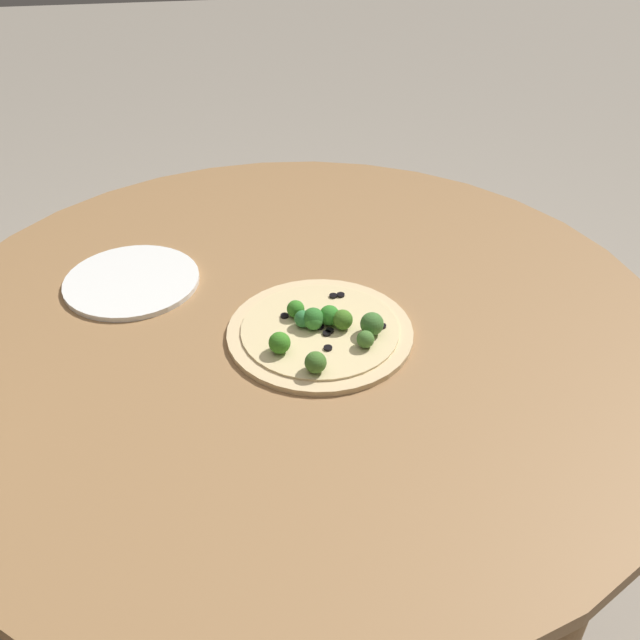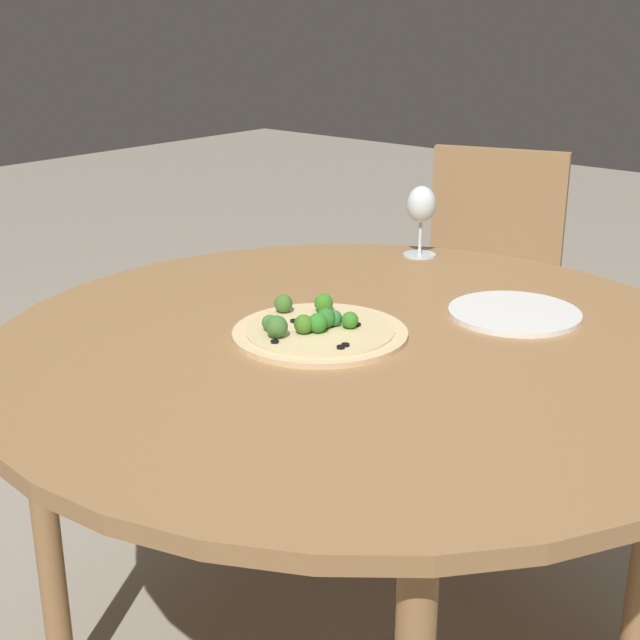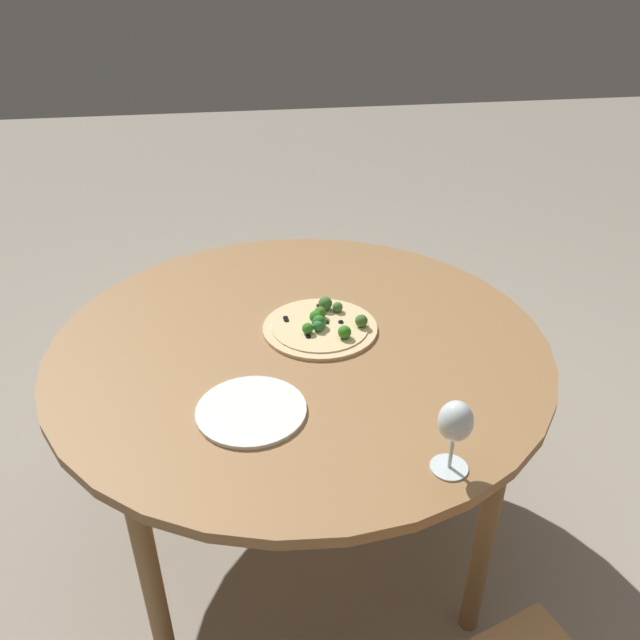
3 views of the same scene
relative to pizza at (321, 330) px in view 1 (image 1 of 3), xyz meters
The scene contains 4 objects.
ground_plane 0.75m from the pizza, 119.38° to the left, with size 12.00×12.00×0.00m, color gray.
dining_table 0.10m from the pizza, 119.38° to the left, with size 1.31×1.31×0.73m.
pizza is the anchor object (origin of this frame).
plate_near 0.39m from the pizza, 146.62° to the left, with size 0.25×0.25×0.01m.
Camera 1 is at (-0.11, -1.00, 1.45)m, focal length 40.00 mm.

